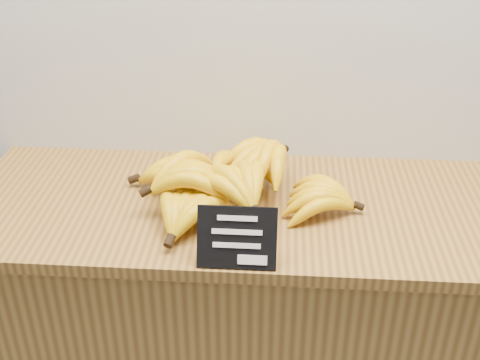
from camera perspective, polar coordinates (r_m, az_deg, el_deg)
counter at (r=1.76m, az=0.12°, el=-15.45°), size 1.35×0.50×0.90m
counter_top at (r=1.46m, az=0.13°, el=-2.58°), size 1.34×0.54×0.03m
chalkboard_sign at (r=1.22m, az=-0.30°, el=-5.53°), size 0.16×0.06×0.12m
banana_pile at (r=1.43m, az=-1.55°, el=0.03°), size 0.57×0.43×0.13m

